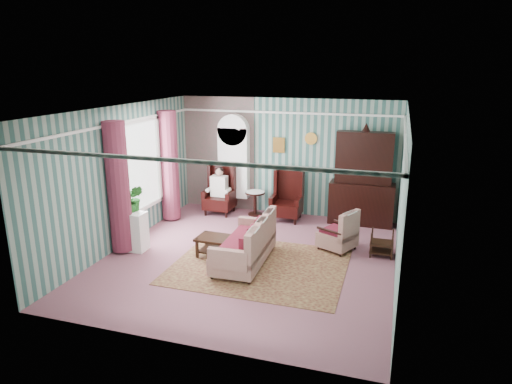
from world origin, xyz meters
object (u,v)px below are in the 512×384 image
(nest_table, at_px, (382,243))
(sofa, at_px, (244,239))
(wingback_right, at_px, (287,195))
(coffee_table, at_px, (221,247))
(wingback_left, at_px, (219,190))
(bookcase, at_px, (234,168))
(plant_stand, at_px, (133,231))
(round_side_table, at_px, (255,203))
(dresser_hutch, at_px, (363,176))
(floral_armchair, at_px, (338,227))
(seated_woman, at_px, (219,191))

(nest_table, xyz_separation_m, sofa, (-2.49, -1.15, 0.23))
(wingback_right, distance_m, coffee_table, 2.68)
(wingback_left, bearing_deg, coffee_table, -67.56)
(bookcase, relative_size, plant_stand, 2.80)
(round_side_table, distance_m, sofa, 2.93)
(plant_stand, xyz_separation_m, sofa, (2.38, 0.05, 0.10))
(dresser_hutch, distance_m, sofa, 3.60)
(bookcase, relative_size, dresser_hutch, 0.95)
(nest_table, bearing_deg, round_side_table, 151.80)
(sofa, height_order, floral_armchair, sofa)
(floral_armchair, distance_m, coffee_table, 2.40)
(bookcase, distance_m, seated_woman, 0.70)
(dresser_hutch, bearing_deg, plant_stand, -144.92)
(seated_woman, distance_m, sofa, 3.12)
(dresser_hutch, height_order, nest_table, dresser_hutch)
(round_side_table, relative_size, plant_stand, 0.75)
(dresser_hutch, xyz_separation_m, floral_armchair, (-0.32, -1.77, -0.68))
(wingback_left, xyz_separation_m, floral_armchair, (3.18, -1.50, -0.13))
(round_side_table, height_order, coffee_table, round_side_table)
(round_side_table, xyz_separation_m, floral_armchair, (2.28, -1.65, 0.20))
(dresser_hutch, height_order, wingback_left, dresser_hutch)
(wingback_left, height_order, wingback_right, same)
(floral_armchair, bearing_deg, plant_stand, 133.36)
(coffee_table, bearing_deg, seated_woman, 112.44)
(bookcase, distance_m, round_side_table, 1.07)
(bookcase, xyz_separation_m, plant_stand, (-1.05, -3.14, -0.72))
(dresser_hutch, relative_size, wingback_right, 1.89)
(seated_woman, bearing_deg, floral_armchair, -25.19)
(seated_woman, height_order, plant_stand, seated_woman)
(nest_table, height_order, coffee_table, nest_table)
(wingback_left, bearing_deg, seated_woman, 0.00)
(wingback_right, distance_m, plant_stand, 3.76)
(round_side_table, distance_m, coffee_table, 2.71)
(sofa, distance_m, coffee_table, 0.62)
(wingback_right, distance_m, floral_armchair, 2.08)
(plant_stand, bearing_deg, round_side_table, 59.62)
(coffee_table, bearing_deg, floral_armchair, 26.44)
(wingback_left, relative_size, nest_table, 2.31)
(wingback_left, xyz_separation_m, seated_woman, (0.00, 0.00, -0.04))
(wingback_right, relative_size, coffee_table, 1.29)
(wingback_right, bearing_deg, seated_woman, 180.00)
(seated_woman, distance_m, plant_stand, 2.87)
(bookcase, height_order, wingback_right, bookcase)
(plant_stand, bearing_deg, coffee_table, 5.99)
(wingback_right, height_order, seated_woman, wingback_right)
(sofa, xyz_separation_m, coffee_table, (-0.52, 0.14, -0.30))
(plant_stand, distance_m, coffee_table, 1.88)
(wingback_left, relative_size, coffee_table, 1.29)
(sofa, bearing_deg, floral_armchair, -54.66)
(seated_woman, xyz_separation_m, plant_stand, (-0.80, -2.75, -0.19))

